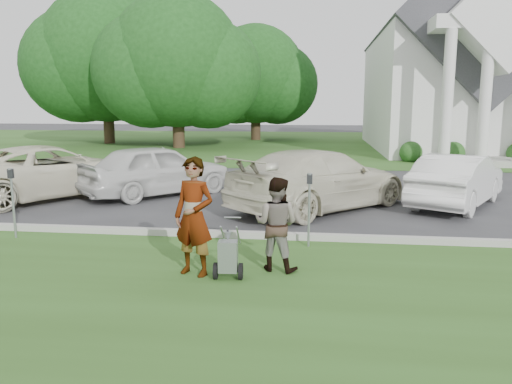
% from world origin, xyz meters
% --- Properties ---
extents(ground, '(120.00, 120.00, 0.00)m').
position_xyz_m(ground, '(0.00, 0.00, 0.00)').
color(ground, '#333335').
rests_on(ground, ground).
extents(grass_strip, '(80.00, 7.00, 0.01)m').
position_xyz_m(grass_strip, '(0.00, -3.00, 0.01)').
color(grass_strip, '#2D4F1B').
rests_on(grass_strip, ground).
extents(church_lawn, '(80.00, 30.00, 0.01)m').
position_xyz_m(church_lawn, '(0.00, 27.00, 0.01)').
color(church_lawn, '#2D4F1B').
rests_on(church_lawn, ground).
extents(curb, '(80.00, 0.18, 0.15)m').
position_xyz_m(curb, '(0.00, 0.55, 0.07)').
color(curb, '#9E9E93').
rests_on(curb, ground).
extents(church, '(9.19, 19.00, 24.10)m').
position_xyz_m(church, '(9.00, 23.11, 5.94)').
color(church, white).
rests_on(church, ground).
extents(tree_left, '(10.63, 8.40, 9.71)m').
position_xyz_m(tree_left, '(-8.01, 21.99, 5.11)').
color(tree_left, '#332316').
rests_on(tree_left, ground).
extents(tree_far, '(11.64, 9.20, 10.73)m').
position_xyz_m(tree_far, '(-14.01, 24.99, 5.69)').
color(tree_far, '#332316').
rests_on(tree_far, ground).
extents(tree_back, '(9.61, 7.60, 8.89)m').
position_xyz_m(tree_back, '(-4.01, 29.99, 4.73)').
color(tree_back, '#332316').
rests_on(tree_back, ground).
extents(striping_cart, '(0.48, 0.94, 0.86)m').
position_xyz_m(striping_cart, '(-0.37, -1.93, 0.37)').
color(striping_cart, black).
rests_on(striping_cart, ground).
extents(person_left, '(0.82, 0.67, 1.94)m').
position_xyz_m(person_left, '(-0.95, -1.79, 0.97)').
color(person_left, '#999999').
rests_on(person_left, ground).
extents(person_right, '(0.90, 0.77, 1.58)m').
position_xyz_m(person_right, '(0.35, -1.39, 0.79)').
color(person_right, '#999999').
rests_on(person_right, ground).
extents(parking_meter_near, '(0.11, 0.10, 1.47)m').
position_xyz_m(parking_meter_near, '(0.86, 0.08, 0.92)').
color(parking_meter_near, '#95999D').
rests_on(parking_meter_near, ground).
extents(parking_meter_far, '(0.11, 0.10, 1.48)m').
position_xyz_m(parking_meter_far, '(-5.24, -0.05, 0.93)').
color(parking_meter_far, '#95999D').
rests_on(parking_meter_far, ground).
extents(car_a, '(5.24, 6.18, 1.57)m').
position_xyz_m(car_a, '(-7.02, 4.52, 0.79)').
color(car_a, silver).
rests_on(car_a, ground).
extents(car_b, '(4.55, 4.69, 1.59)m').
position_xyz_m(car_b, '(-3.89, 5.21, 0.79)').
color(car_b, silver).
rests_on(car_b, ground).
extents(car_c, '(5.38, 5.60, 1.60)m').
position_xyz_m(car_c, '(1.06, 3.75, 0.80)').
color(car_c, beige).
rests_on(car_c, ground).
extents(car_d, '(3.45, 4.54, 1.43)m').
position_xyz_m(car_d, '(4.82, 4.67, 0.72)').
color(car_d, white).
rests_on(car_d, ground).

